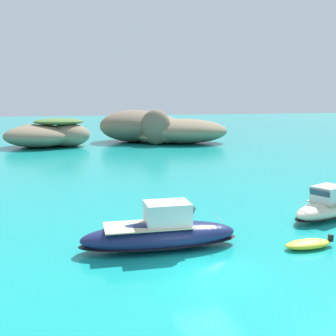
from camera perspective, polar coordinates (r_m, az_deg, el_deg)
The scene contains 6 objects.
ground_plane at distance 18.75m, azimuth 5.50°, elevation -14.35°, with size 400.00×400.00×0.00m, color teal.
islet_large at distance 75.81m, azimuth -1.26°, elevation 5.44°, with size 25.58×22.75×6.10m.
islet_small at distance 71.75m, azimuth -16.20°, elevation 4.48°, with size 16.58×15.24×4.67m.
motorboat_navy at distance 21.27m, azimuth -1.06°, elevation -9.05°, with size 8.47×3.47×2.43m.
motorboat_cream at distance 28.90m, azimuth 21.58°, elevation -4.98°, with size 7.45×4.30×2.11m.
dinghy_tender at distance 22.68m, azimuth 18.90°, elevation -9.95°, with size 2.82×1.19×0.58m.
Camera 1 is at (-7.44, -15.49, 7.50)m, focal length 43.86 mm.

